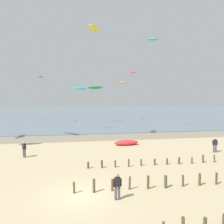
% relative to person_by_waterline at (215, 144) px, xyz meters
% --- Properties ---
extents(ground_plane, '(160.00, 160.00, 0.00)m').
position_rel_person_by_waterline_xyz_m(ground_plane, '(-15.51, -8.92, -0.92)').
color(ground_plane, tan).
extents(wet_sand_strip, '(120.00, 5.34, 0.01)m').
position_rel_person_by_waterline_xyz_m(wet_sand_strip, '(-15.51, 10.80, -0.91)').
color(wet_sand_strip, gray).
rests_on(wet_sand_strip, ground).
extents(sea, '(160.00, 70.00, 0.10)m').
position_rel_person_by_waterline_xyz_m(sea, '(-15.51, 48.47, -0.87)').
color(sea, slate).
rests_on(sea, ground).
extents(groyne_near, '(17.34, 0.34, 0.98)m').
position_rel_person_by_waterline_xyz_m(groyne_near, '(-7.13, -8.54, -0.48)').
color(groyne_near, brown).
rests_on(groyne_near, ground).
extents(groyne_mid, '(16.28, 0.32, 0.80)m').
position_rel_person_by_waterline_xyz_m(groyne_mid, '(-6.54, -3.45, -0.58)').
color(groyne_mid, brown).
rests_on(groyne_mid, ground).
extents(person_by_waterline, '(0.53, 0.34, 1.71)m').
position_rel_person_by_waterline_xyz_m(person_by_waterline, '(0.00, 0.00, 0.00)').
color(person_by_waterline, '#383842').
rests_on(person_by_waterline, ground).
extents(person_left_flank, '(0.57, 0.24, 1.71)m').
position_rel_person_by_waterline_xyz_m(person_left_flank, '(-13.12, -9.88, 0.00)').
color(person_left_flank, '#4C4C56').
rests_on(person_left_flank, ground).
extents(person_right_flank, '(0.46, 0.40, 1.71)m').
position_rel_person_by_waterline_xyz_m(person_right_flank, '(-21.12, 1.21, 0.00)').
color(person_right_flank, '#4C4C56').
rests_on(person_right_flank, ground).
extents(grounded_kite, '(3.26, 1.29, 0.64)m').
position_rel_person_by_waterline_xyz_m(grounded_kite, '(-9.24, 5.16, -0.60)').
color(grounded_kite, red).
rests_on(grounded_kite, ground).
extents(kite_aloft_0, '(1.07, 2.59, 0.68)m').
position_rel_person_by_waterline_xyz_m(kite_aloft_0, '(-4.69, 30.91, 8.24)').
color(kite_aloft_0, orange).
extents(kite_aloft_1, '(2.18, 1.16, 0.36)m').
position_rel_person_by_waterline_xyz_m(kite_aloft_1, '(-2.33, 15.65, 15.04)').
color(kite_aloft_1, '#19B2B7').
extents(kite_aloft_3, '(1.84, 2.54, 0.64)m').
position_rel_person_by_waterline_xyz_m(kite_aloft_3, '(-0.97, 34.81, 10.97)').
color(kite_aloft_3, red).
extents(kite_aloft_5, '(1.00, 2.72, 0.69)m').
position_rel_person_by_waterline_xyz_m(kite_aloft_5, '(-22.79, 26.39, 9.15)').
color(kite_aloft_5, '#E54C99').
extents(kite_aloft_6, '(3.61, 2.07, 0.94)m').
position_rel_person_by_waterline_xyz_m(kite_aloft_6, '(-11.53, 25.59, 6.90)').
color(kite_aloft_6, green).
extents(kite_aloft_8, '(2.36, 1.34, 0.44)m').
position_rel_person_by_waterline_xyz_m(kite_aloft_8, '(-14.90, 16.69, 6.57)').
color(kite_aloft_8, '#19B2B7').
extents(kite_aloft_10, '(2.25, 3.16, 0.86)m').
position_rel_person_by_waterline_xyz_m(kite_aloft_10, '(-13.11, 8.42, 14.62)').
color(kite_aloft_10, yellow).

